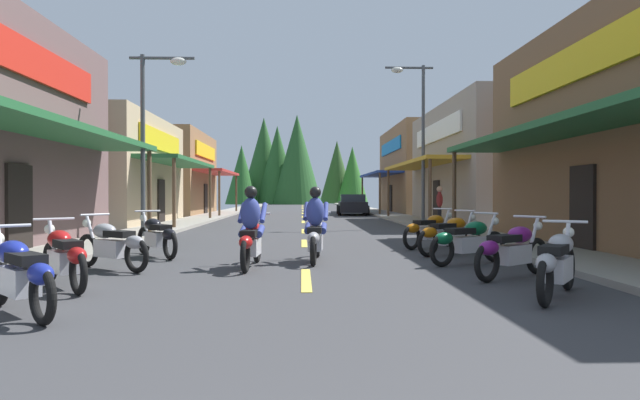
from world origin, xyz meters
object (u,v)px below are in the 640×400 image
motorcycle_parked_right_3 (450,234)px  motorcycle_parked_left_3 (157,235)px  motorcycle_parked_right_2 (468,240)px  motorcycle_parked_right_1 (512,249)px  pedestrian_by_shop (440,204)px  motorcycle_parked_left_0 (19,273)px  rider_cruising_lead (251,234)px  streetlamp_left (153,118)px  streetlamp_right (417,124)px  rider_cruising_trailing (315,230)px  motorcycle_parked_right_4 (430,229)px  parked_car_curbside (352,205)px  motorcycle_parked_left_2 (112,244)px  motorcycle_parked_left_1 (64,256)px  motorcycle_parked_right_0 (557,262)px

motorcycle_parked_right_3 → motorcycle_parked_left_3: bearing=147.9°
motorcycle_parked_right_2 → motorcycle_parked_left_3: size_ratio=1.07×
motorcycle_parked_right_1 → pedestrian_by_shop: 13.02m
motorcycle_parked_left_0 → rider_cruising_lead: rider_cruising_lead is taller
streetlamp_left → streetlamp_right: bearing=30.3°
motorcycle_parked_right_1 → rider_cruising_trailing: rider_cruising_trailing is taller
motorcycle_parked_right_4 → parked_car_curbside: 22.94m
motorcycle_parked_left_0 → rider_cruising_trailing: 6.06m
motorcycle_parked_left_0 → pedestrian_by_shop: pedestrian_by_shop is taller
motorcycle_parked_right_3 → motorcycle_parked_left_0: bearing=-171.6°
pedestrian_by_shop → motorcycle_parked_left_2: bearing=71.7°
streetlamp_left → motorcycle_parked_right_2: 10.59m
rider_cruising_lead → rider_cruising_trailing: same height
motorcycle_parked_right_2 → rider_cruising_trailing: size_ratio=0.88×
motorcycle_parked_right_1 → motorcycle_parked_left_3: size_ratio=1.00×
motorcycle_parked_right_2 → pedestrian_by_shop: bearing=48.0°
motorcycle_parked_left_0 → motorcycle_parked_left_1: same height
motorcycle_parked_left_2 → parked_car_curbside: (6.98, 26.79, 0.20)m
motorcycle_parked_right_3 → parked_car_curbside: 24.51m
motorcycle_parked_right_0 → motorcycle_parked_left_2: bearing=103.0°
streetlamp_left → motorcycle_parked_right_0: streetlamp_left is taller
motorcycle_parked_right_2 → parked_car_curbside: (0.11, 26.21, 0.20)m
rider_cruising_lead → motorcycle_parked_right_3: bearing=-61.2°
pedestrian_by_shop → motorcycle_parked_left_1: bearing=75.9°
pedestrian_by_shop → rider_cruising_trailing: bearing=83.1°
motorcycle_parked_left_2 → pedestrian_by_shop: pedestrian_by_shop is taller
streetlamp_left → motorcycle_parked_right_2: (7.94, -6.20, -3.27)m
streetlamp_right → motorcycle_parked_left_2: streetlamp_right is taller
motorcycle_parked_right_1 → motorcycle_parked_right_4: bearing=55.2°
rider_cruising_lead → rider_cruising_trailing: (1.25, 0.89, 0.00)m
motorcycle_parked_right_1 → motorcycle_parked_right_2: 1.81m
parked_car_curbside → pedestrian_by_shop: bearing=-169.9°
motorcycle_parked_left_3 → rider_cruising_trailing: bearing=-142.6°
motorcycle_parked_left_3 → motorcycle_parked_right_3: bearing=-125.2°
motorcycle_parked_right_3 → motorcycle_parked_left_0: 9.06m
motorcycle_parked_right_1 → motorcycle_parked_right_4: same height
motorcycle_parked_left_3 → rider_cruising_lead: size_ratio=0.83×
motorcycle_parked_right_2 → motorcycle_parked_left_0: 7.94m
motorcycle_parked_right_0 → motorcycle_parked_left_2: size_ratio=1.00×
motorcycle_parked_left_2 → rider_cruising_trailing: (3.81, 1.09, 0.17)m
motorcycle_parked_right_0 → motorcycle_parked_left_2: (-6.98, 3.00, 0.00)m
motorcycle_parked_right_0 → parked_car_curbside: bearing=36.3°
motorcycle_parked_right_3 → motorcycle_parked_left_3: size_ratio=1.04×
motorcycle_parked_right_0 → motorcycle_parked_left_0: size_ratio=1.11×
motorcycle_parked_right_1 → motorcycle_parked_right_0: bearing=-129.6°
motorcycle_parked_right_0 → rider_cruising_lead: 5.45m
streetlamp_right → motorcycle_parked_right_1: size_ratio=3.82×
motorcycle_parked_right_0 → motorcycle_parked_left_1: bearing=118.0°
streetlamp_left → motorcycle_parked_right_2: size_ratio=3.02×
motorcycle_parked_left_1 → pedestrian_by_shop: pedestrian_by_shop is taller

